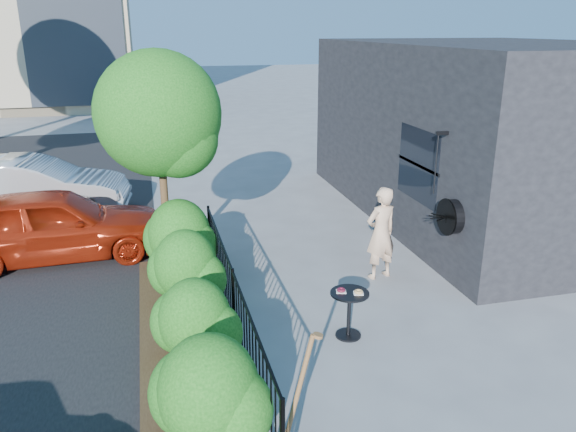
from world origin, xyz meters
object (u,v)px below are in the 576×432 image
object	(u,v)px
car_red	(54,224)
car_silver	(33,188)
patio_tree	(163,122)
woman	(381,233)
cafe_table	(349,306)
shovel	(295,404)

from	to	relation	value
car_red	car_silver	size ratio (longest dim) A/B	0.96
car_red	car_silver	distance (m)	2.96
patio_tree	woman	size ratio (longest dim) A/B	2.32
patio_tree	car_silver	bearing A→B (deg)	127.75
cafe_table	car_silver	bearing A→B (deg)	127.43
woman	car_red	world-z (taller)	woman
patio_tree	woman	world-z (taller)	patio_tree
cafe_table	woman	world-z (taller)	woman
woman	shovel	world-z (taller)	woman
shovel	car_silver	xyz separation A→B (m)	(-3.98, 9.16, 0.07)
patio_tree	car_red	size ratio (longest dim) A/B	0.95
car_silver	shovel	bearing A→B (deg)	-150.10
patio_tree	cafe_table	world-z (taller)	patio_tree
cafe_table	shovel	world-z (taller)	shovel
patio_tree	car_silver	xyz separation A→B (m)	(-3.00, 3.88, -2.05)
shovel	cafe_table	bearing A→B (deg)	57.09
shovel	car_silver	world-z (taller)	shovel
patio_tree	shovel	xyz separation A→B (m)	(0.98, -5.28, -2.12)
woman	shovel	xyz separation A→B (m)	(-2.64, -3.97, -0.20)
patio_tree	cafe_table	size ratio (longest dim) A/B	5.19
patio_tree	woman	xyz separation A→B (m)	(3.61, -1.31, -1.92)
car_silver	woman	bearing A→B (deg)	-121.71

